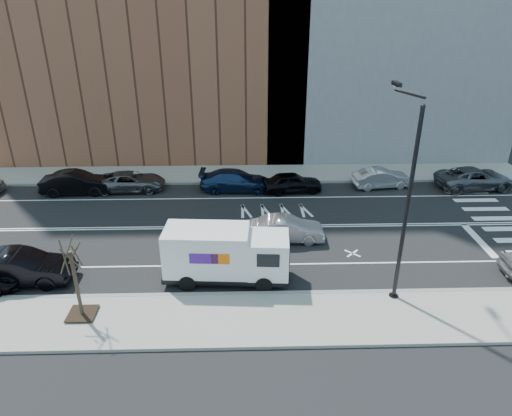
{
  "coord_description": "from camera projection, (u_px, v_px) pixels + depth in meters",
  "views": [
    {
      "loc": [
        0.15,
        -24.61,
        12.85
      ],
      "look_at": [
        0.8,
        -0.31,
        1.4
      ],
      "focal_mm": 32.0,
      "sensor_mm": 36.0,
      "label": 1
    }
  ],
  "objects": [
    {
      "name": "ground",
      "position": [
        243.0,
        227.0,
        27.72
      ],
      "size": [
        120.0,
        120.0,
        0.0
      ],
      "primitive_type": "plane",
      "color": "black",
      "rests_on": "ground"
    },
    {
      "name": "driving_sedan",
      "position": [
        286.0,
        229.0,
        25.95
      ],
      "size": [
        4.3,
        1.61,
        1.4
      ],
      "primitive_type": "imported",
      "rotation": [
        0.0,
        0.0,
        1.54
      ],
      "color": "#AAA9AE",
      "rests_on": "ground"
    },
    {
      "name": "street_tree",
      "position": [
        78.0,
        290.0,
        19.34
      ],
      "size": [
        1.2,
        1.2,
        3.75
      ],
      "color": "black",
      "rests_on": "ground"
    },
    {
      "name": "streetlight",
      "position": [
        405.0,
        194.0,
        19.48
      ],
      "size": [
        0.44,
        4.02,
        9.34
      ],
      "color": "black",
      "rests_on": "ground"
    },
    {
      "name": "bldg_brick",
      "position": [
        142.0,
        19.0,
        36.95
      ],
      "size": [
        26.0,
        10.0,
        22.0
      ],
      "primitive_type": "cube",
      "color": "brown",
      "rests_on": "ground"
    },
    {
      "name": "sidewalk_far",
      "position": [
        243.0,
        174.0,
        35.65
      ],
      "size": [
        44.0,
        3.6,
        0.15
      ],
      "primitive_type": "cube",
      "color": "gray",
      "rests_on": "ground"
    },
    {
      "name": "curb_far",
      "position": [
        243.0,
        182.0,
        34.02
      ],
      "size": [
        44.0,
        0.25,
        0.17
      ],
      "primitive_type": "cube",
      "color": "gray",
      "rests_on": "ground"
    },
    {
      "name": "far_parked_g",
      "position": [
        475.0,
        178.0,
        32.95
      ],
      "size": [
        5.65,
        2.97,
        1.52
      ],
      "primitive_type": "imported",
      "rotation": [
        0.0,
        0.0,
        1.66
      ],
      "color": "#54585D",
      "rests_on": "ground"
    },
    {
      "name": "far_parked_d",
      "position": [
        236.0,
        180.0,
        32.61
      ],
      "size": [
        5.22,
        2.32,
        1.49
      ],
      "primitive_type": "imported",
      "rotation": [
        0.0,
        0.0,
        1.52
      ],
      "color": "navy",
      "rests_on": "ground"
    },
    {
      "name": "crosswalk",
      "position": [
        502.0,
        223.0,
        28.12
      ],
      "size": [
        3.0,
        14.0,
        0.01
      ],
      "primitive_type": null,
      "color": "white",
      "rests_on": "ground"
    },
    {
      "name": "road_markings",
      "position": [
        243.0,
        227.0,
        27.72
      ],
      "size": [
        40.0,
        8.6,
        0.01
      ],
      "primitive_type": null,
      "color": "white",
      "rests_on": "ground"
    },
    {
      "name": "far_parked_f",
      "position": [
        382.0,
        178.0,
        33.15
      ],
      "size": [
        4.38,
        2.01,
        1.39
      ],
      "primitive_type": "imported",
      "rotation": [
        0.0,
        0.0,
        1.7
      ],
      "color": "silver",
      "rests_on": "ground"
    },
    {
      "name": "near_parked_rear_a",
      "position": [
        20.0,
        268.0,
        22.05
      ],
      "size": [
        5.05,
        1.86,
        1.65
      ],
      "primitive_type": "imported",
      "rotation": [
        0.0,
        0.0,
        1.59
      ],
      "color": "black",
      "rests_on": "ground"
    },
    {
      "name": "curb_near",
      "position": [
        243.0,
        294.0,
        21.36
      ],
      "size": [
        44.0,
        0.25,
        0.17
      ],
      "primitive_type": "cube",
      "color": "gray",
      "rests_on": "ground"
    },
    {
      "name": "far_parked_e",
      "position": [
        292.0,
        182.0,
        32.35
      ],
      "size": [
        4.33,
        2.08,
        1.43
      ],
      "primitive_type": "imported",
      "rotation": [
        0.0,
        0.0,
        1.67
      ],
      "color": "black",
      "rests_on": "ground"
    },
    {
      "name": "far_parked_b",
      "position": [
        77.0,
        183.0,
        32.08
      ],
      "size": [
        4.91,
        1.93,
        1.59
      ],
      "primitive_type": "imported",
      "rotation": [
        0.0,
        0.0,
        1.62
      ],
      "color": "black",
      "rests_on": "ground"
    },
    {
      "name": "fedex_van",
      "position": [
        225.0,
        254.0,
        22.02
      ],
      "size": [
        6.2,
        2.47,
        2.78
      ],
      "rotation": [
        0.0,
        0.0,
        -0.06
      ],
      "color": "black",
      "rests_on": "ground"
    },
    {
      "name": "far_parked_c",
      "position": [
        131.0,
        181.0,
        32.64
      ],
      "size": [
        4.92,
        2.44,
        1.34
      ],
      "primitive_type": "imported",
      "rotation": [
        0.0,
        0.0,
        1.62
      ],
      "color": "#565A5F",
      "rests_on": "ground"
    },
    {
      "name": "sidewalk_near",
      "position": [
        243.0,
        319.0,
        19.73
      ],
      "size": [
        44.0,
        3.6,
        0.15
      ],
      "primitive_type": "cube",
      "color": "gray",
      "rests_on": "ground"
    }
  ]
}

